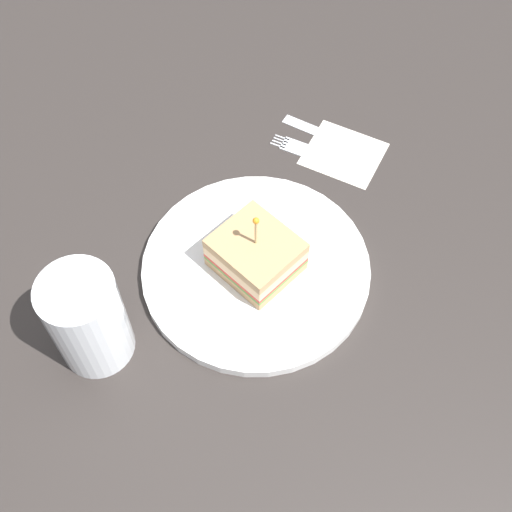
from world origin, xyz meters
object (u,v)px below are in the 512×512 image
object	(u,v)px
drink_glass	(89,323)
napkin	(344,154)
plate	(256,269)
knife	(325,134)
fork	(308,151)
sandwich_half_center	(253,256)

from	to	relation	value
drink_glass	napkin	world-z (taller)	drink_glass
plate	knife	bearing A→B (deg)	162.11
knife	drink_glass	bearing A→B (deg)	-35.15
fork	knife	world-z (taller)	same
plate	napkin	size ratio (longest dim) A/B	2.75
napkin	fork	distance (cm)	4.51
drink_glass	napkin	distance (cm)	38.70
sandwich_half_center	plate	bearing A→B (deg)	126.52
sandwich_half_center	knife	size ratio (longest dim) A/B	0.89
drink_glass	napkin	xyz separation A→B (cm)	(-29.02, 25.05, -5.24)
sandwich_half_center	drink_glass	world-z (taller)	drink_glass
drink_glass	fork	distance (cm)	35.82
sandwich_half_center	knife	bearing A→B (deg)	161.51
plate	napkin	xyz separation A→B (cm)	(-18.38, 9.42, -0.56)
sandwich_half_center	fork	distance (cm)	19.52
sandwich_half_center	napkin	size ratio (longest dim) A/B	1.23
sandwich_half_center	napkin	distance (cm)	21.31
plate	drink_glass	world-z (taller)	drink_glass
knife	fork	bearing A→B (deg)	-32.66
drink_glass	fork	xyz separation A→B (cm)	(-28.90, 20.54, -5.14)
plate	fork	bearing A→B (deg)	164.94
drink_glass	napkin	size ratio (longest dim) A/B	1.29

